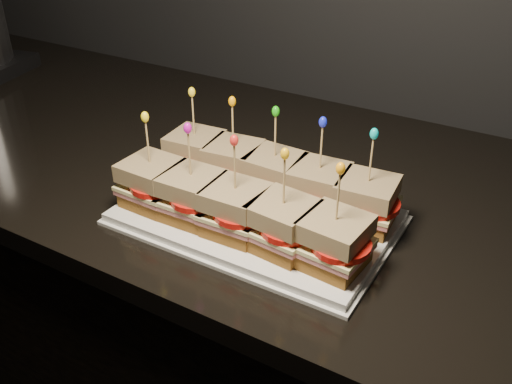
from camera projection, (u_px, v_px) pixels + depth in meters
The scene contains 74 objects.
cabinet at pixel (189, 324), 1.39m from camera, with size 2.37×0.70×0.90m, color black.
granite_slab at pixel (175, 152), 1.14m from camera, with size 2.41×0.74×0.04m, color black.
platter at pixel (256, 217), 0.89m from camera, with size 0.41×0.25×0.02m, color white.
platter_rim at pixel (256, 220), 0.89m from camera, with size 0.42×0.26×0.01m, color white.
sandwich_0_bread_bot at pixel (196, 167), 0.99m from camera, with size 0.08×0.08×0.02m, color #593610.
sandwich_0_ham at pixel (196, 159), 0.98m from camera, with size 0.09×0.08×0.01m, color #B95656.
sandwich_0_cheese at pixel (196, 155), 0.98m from camera, with size 0.09×0.09×0.01m, color #F2E897.
sandwich_0_tomato at pixel (199, 154), 0.97m from camera, with size 0.08×0.08×0.01m, color red.
sandwich_0_bread_top at pixel (195, 142), 0.97m from camera, with size 0.08×0.08×0.03m, color #4D2A12.
sandwich_0_pick at pixel (193, 118), 0.94m from camera, with size 0.00×0.00×0.09m, color tan.
sandwich_0_frill at pixel (192, 92), 0.92m from camera, with size 0.01×0.01×0.02m, color yellow.
sandwich_1_bread_bot at pixel (234, 178), 0.96m from camera, with size 0.08×0.08×0.02m, color #593610.
sandwich_1_ham at pixel (234, 170), 0.95m from camera, with size 0.09×0.08×0.01m, color #B95656.
sandwich_1_cheese at pixel (234, 166), 0.94m from camera, with size 0.09×0.09×0.01m, color #F2E897.
sandwich_1_tomato at pixel (238, 165), 0.93m from camera, with size 0.08×0.08×0.01m, color red.
sandwich_1_bread_top at pixel (233, 152), 0.93m from camera, with size 0.08×0.08×0.03m, color #4D2A12.
sandwich_1_pick at pixel (233, 128), 0.91m from camera, with size 0.00×0.00×0.09m, color tan.
sandwich_1_frill at pixel (232, 101), 0.89m from camera, with size 0.01×0.01×0.02m, color #F49805.
sandwich_2_bread_bot at pixel (274, 190), 0.92m from camera, with size 0.08×0.08×0.02m, color #593610.
sandwich_2_ham at pixel (274, 182), 0.91m from camera, with size 0.09×0.08×0.01m, color #B95656.
sandwich_2_cheese at pixel (274, 178), 0.91m from camera, with size 0.09×0.09×0.01m, color #F2E897.
sandwich_2_tomato at pixel (279, 177), 0.90m from camera, with size 0.08×0.08×0.01m, color red.
sandwich_2_bread_top at pixel (275, 164), 0.90m from camera, with size 0.08×0.08×0.03m, color #4D2A12.
sandwich_2_pick at pixel (275, 138), 0.88m from camera, with size 0.00×0.00×0.09m, color tan.
sandwich_2_frill at pixel (276, 111), 0.85m from camera, with size 0.01×0.01×0.02m, color #1BA810.
sandwich_3_bread_bot at pixel (318, 203), 0.89m from camera, with size 0.08×0.08×0.02m, color #593610.
sandwich_3_ham at pixel (318, 194), 0.88m from camera, with size 0.09×0.08×0.01m, color #B95656.
sandwich_3_cheese at pixel (318, 191), 0.88m from camera, with size 0.09×0.09×0.01m, color #F2E897.
sandwich_3_tomato at pixel (324, 190), 0.86m from camera, with size 0.08×0.08×0.01m, color red.
sandwich_3_bread_top at pixel (319, 176), 0.86m from camera, with size 0.08×0.08×0.03m, color #4D2A12.
sandwich_3_pick at pixel (321, 150), 0.84m from camera, with size 0.00×0.00×0.09m, color tan.
sandwich_3_frill at pixel (323, 122), 0.82m from camera, with size 0.01×0.01×0.02m, color #1823E0.
sandwich_4_bread_bot at pixel (364, 217), 0.85m from camera, with size 0.08×0.08×0.02m, color #593610.
sandwich_4_ham at pixel (365, 208), 0.85m from camera, with size 0.09×0.08×0.01m, color #B95656.
sandwich_4_cheese at pixel (366, 204), 0.84m from camera, with size 0.09×0.09×0.01m, color #F2E897.
sandwich_4_tomato at pixel (373, 204), 0.83m from camera, with size 0.08×0.08×0.01m, color red.
sandwich_4_bread_top at pixel (368, 189), 0.83m from camera, with size 0.08×0.08×0.03m, color #4D2A12.
sandwich_4_pick at pixel (371, 163), 0.81m from camera, with size 0.00×0.00×0.09m, color tan.
sandwich_4_frill at pixel (374, 134), 0.78m from camera, with size 0.01×0.01×0.02m, color #09B6B4.
sandwich_5_bread_bot at pixel (154, 197), 0.90m from camera, with size 0.08×0.08×0.02m, color #593610.
sandwich_5_ham at pixel (153, 188), 0.90m from camera, with size 0.09×0.08×0.01m, color #B95656.
sandwich_5_cheese at pixel (152, 185), 0.89m from camera, with size 0.09×0.09×0.01m, color #F2E897.
sandwich_5_tomato at pixel (155, 184), 0.88m from camera, with size 0.08×0.08×0.01m, color red.
sandwich_5_bread_top at pixel (151, 170), 0.88m from camera, with size 0.08×0.08×0.03m, color #4D2A12.
sandwich_5_pick at pixel (148, 145), 0.86m from camera, with size 0.00×0.00×0.09m, color tan.
sandwich_5_frill at pixel (145, 117), 0.83m from camera, with size 0.01×0.01×0.02m, color yellow.
sandwich_6_bread_bot at pixel (193, 210), 0.87m from camera, with size 0.08×0.08×0.02m, color #593610.
sandwich_6_ham at pixel (193, 202), 0.86m from camera, with size 0.09×0.08×0.01m, color #B95656.
sandwich_6_cheese at pixel (192, 198), 0.86m from camera, with size 0.09×0.09×0.01m, color #F2E897.
sandwich_6_tomato at pixel (196, 197), 0.85m from camera, with size 0.08×0.08×0.01m, color red.
sandwich_6_bread_top at pixel (191, 183), 0.85m from camera, with size 0.08×0.08×0.03m, color #4D2A12.
sandwich_6_pick at pixel (190, 157), 0.82m from camera, with size 0.00×0.00×0.09m, color tan.
sandwich_6_frill at pixel (188, 128), 0.80m from camera, with size 0.01×0.01×0.02m, color #CC12A9.
sandwich_7_bread_bot at pixel (236, 225), 0.84m from camera, with size 0.08×0.08×0.02m, color #593610.
sandwich_7_ham at pixel (236, 216), 0.83m from camera, with size 0.09×0.08×0.01m, color #B95656.
sandwich_7_cheese at pixel (236, 212), 0.83m from camera, with size 0.09×0.09×0.01m, color #F2E897.
sandwich_7_tomato at pixel (240, 212), 0.81m from camera, with size 0.08×0.08×0.01m, color red.
sandwich_7_bread_top at pixel (235, 197), 0.81m from camera, with size 0.08×0.08×0.03m, color #4D2A12.
sandwich_7_pick at pixel (235, 170), 0.79m from camera, with size 0.00×0.00×0.09m, color tan.
sandwich_7_frill at pixel (234, 140), 0.77m from camera, with size 0.01×0.01×0.02m, color red.
sandwich_8_bread_bot at pixel (282, 240), 0.80m from camera, with size 0.08×0.08×0.02m, color #593610.
sandwich_8_ham at pixel (283, 231), 0.80m from camera, with size 0.09×0.08×0.01m, color #B95656.
sandwich_8_cheese at pixel (283, 227), 0.79m from camera, with size 0.09×0.09×0.01m, color #F2E897.
sandwich_8_tomato at pixel (289, 228), 0.78m from camera, with size 0.08×0.08×0.01m, color red.
sandwich_8_bread_top at pixel (283, 212), 0.78m from camera, with size 0.08×0.08×0.03m, color #4D2A12.
sandwich_8_pick at pixel (284, 184), 0.76m from camera, with size 0.00×0.00×0.09m, color tan.
sandwich_8_frill at pixel (285, 154), 0.73m from camera, with size 0.01×0.01×0.02m, color #EFAB13.
sandwich_9_bread_bot at pixel (333, 257), 0.77m from camera, with size 0.08×0.08×0.02m, color #593610.
sandwich_9_ham at pixel (334, 248), 0.76m from camera, with size 0.09×0.08×0.01m, color #B95656.
sandwich_9_cheese at pixel (334, 244), 0.76m from camera, with size 0.09×0.09×0.01m, color #F2E897.
sandwich_9_tomato at pixel (341, 245), 0.74m from camera, with size 0.08×0.08×0.01m, color red.
sandwich_9_bread_top at pixel (335, 228), 0.74m from camera, with size 0.08×0.08×0.03m, color #4D2A12.
sandwich_9_pick at pixel (338, 200), 0.72m from camera, with size 0.00×0.00×0.09m, color tan.
sandwich_9_frill at pixel (341, 168), 0.70m from camera, with size 0.01×0.01×0.02m, color orange.
Camera 1 is at (1.30, 0.84, 1.44)m, focal length 40.00 mm.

